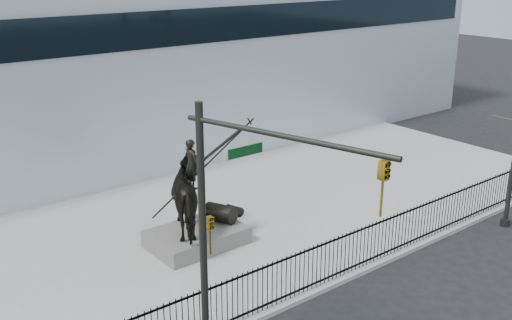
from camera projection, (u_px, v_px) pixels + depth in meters
ground at (392, 285)px, 19.20m from camera, size 120.00×120.00×0.00m
plaza at (257, 213)px, 24.39m from camera, size 30.00×12.00×0.15m
building at (110, 63)px, 32.65m from camera, size 44.00×14.00×9.00m
picket_fence at (365, 246)px, 19.84m from camera, size 22.10×0.10×1.50m
statue_plinth at (197, 237)px, 21.46m from camera, size 3.30×2.30×0.61m
equestrian_statue at (197, 196)px, 20.99m from camera, size 4.20×2.62×3.56m
traffic_signal_left at (232, 235)px, 13.49m from camera, size 1.52×4.84×7.00m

